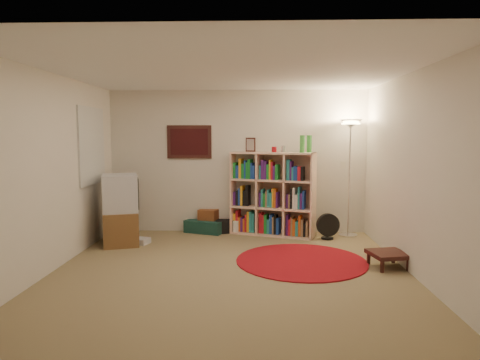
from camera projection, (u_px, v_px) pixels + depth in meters
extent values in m
cube|color=olive|center=(231.00, 272.00, 5.44)|extent=(4.50, 4.50, 0.02)
cube|color=white|center=(230.00, 69.00, 5.17)|extent=(4.50, 4.50, 0.02)
cube|color=silver|center=(238.00, 162.00, 7.55)|extent=(4.50, 0.02, 2.50)
cube|color=silver|center=(212.00, 201.00, 3.06)|extent=(4.50, 0.02, 2.50)
cube|color=silver|center=(51.00, 172.00, 5.38)|extent=(0.02, 4.50, 2.50)
cube|color=silver|center=(414.00, 174.00, 5.23)|extent=(0.02, 4.50, 2.50)
cube|color=black|center=(189.00, 142.00, 7.51)|extent=(0.78, 0.04, 0.58)
cube|color=#430D10|center=(189.00, 142.00, 7.49)|extent=(0.66, 0.01, 0.46)
cube|color=white|center=(92.00, 146.00, 6.64)|extent=(0.03, 1.00, 1.20)
cube|color=beige|center=(343.00, 165.00, 7.47)|extent=(0.08, 0.01, 0.12)
cube|color=beige|center=(272.00, 234.00, 7.40)|extent=(1.49, 0.84, 0.03)
cube|color=beige|center=(273.00, 153.00, 7.25)|extent=(1.49, 0.84, 0.03)
cube|color=beige|center=(235.00, 192.00, 7.57)|extent=(0.16, 0.40, 1.43)
cube|color=beige|center=(313.00, 196.00, 7.08)|extent=(0.16, 0.40, 1.43)
cube|color=beige|center=(276.00, 192.00, 7.51)|extent=(1.36, 0.47, 1.43)
cube|color=beige|center=(259.00, 193.00, 7.41)|extent=(0.15, 0.38, 1.37)
cube|color=beige|center=(286.00, 195.00, 7.24)|extent=(0.15, 0.38, 1.37)
cube|color=beige|center=(272.00, 208.00, 7.35)|extent=(1.42, 0.80, 0.03)
cube|color=beige|center=(273.00, 180.00, 7.30)|extent=(1.42, 0.80, 0.03)
cube|color=gold|center=(236.00, 222.00, 7.57)|extent=(0.09, 0.17, 0.31)
cube|color=red|center=(238.00, 220.00, 7.55)|extent=(0.09, 0.17, 0.36)
cube|color=#D45A1A|center=(241.00, 224.00, 7.55)|extent=(0.09, 0.17, 0.25)
cube|color=#491A6A|center=(243.00, 224.00, 7.53)|extent=(0.09, 0.17, 0.25)
cube|color=#D45A1A|center=(245.00, 225.00, 7.52)|extent=(0.08, 0.17, 0.23)
cube|color=red|center=(247.00, 223.00, 7.50)|extent=(0.08, 0.17, 0.30)
cube|color=gold|center=(249.00, 221.00, 7.48)|extent=(0.09, 0.17, 0.36)
cube|color=teal|center=(252.00, 221.00, 7.47)|extent=(0.09, 0.17, 0.37)
cube|color=teal|center=(254.00, 222.00, 7.45)|extent=(0.09, 0.17, 0.33)
cube|color=#491A6A|center=(236.00, 198.00, 7.53)|extent=(0.10, 0.17, 0.23)
cube|color=black|center=(238.00, 198.00, 7.51)|extent=(0.09, 0.17, 0.25)
cube|color=#1A409F|center=(241.00, 197.00, 7.49)|extent=(0.09, 0.17, 0.30)
cube|color=gold|center=(243.00, 195.00, 7.48)|extent=(0.09, 0.17, 0.34)
cube|color=black|center=(245.00, 198.00, 7.47)|extent=(0.09, 0.17, 0.26)
cube|color=black|center=(248.00, 195.00, 7.44)|extent=(0.10, 0.17, 0.35)
cube|color=#1A852C|center=(236.00, 171.00, 7.48)|extent=(0.10, 0.17, 0.28)
cube|color=#1A409F|center=(239.00, 172.00, 7.46)|extent=(0.10, 0.17, 0.23)
cube|color=gold|center=(241.00, 169.00, 7.44)|extent=(0.09, 0.17, 0.35)
cube|color=#1A852C|center=(244.00, 171.00, 7.43)|extent=(0.10, 0.17, 0.27)
cube|color=#1A409F|center=(246.00, 170.00, 7.41)|extent=(0.08, 0.16, 0.32)
cube|color=#1A852C|center=(248.00, 171.00, 7.40)|extent=(0.08, 0.16, 0.29)
cube|color=#1A852C|center=(250.00, 169.00, 7.38)|extent=(0.10, 0.17, 0.35)
cube|color=#1A409F|center=(252.00, 171.00, 7.37)|extent=(0.08, 0.16, 0.28)
cube|color=#1A409F|center=(255.00, 172.00, 7.36)|extent=(0.09, 0.17, 0.24)
cube|color=red|center=(261.00, 222.00, 7.41)|extent=(0.09, 0.17, 0.35)
cube|color=red|center=(264.00, 224.00, 7.39)|extent=(0.09, 0.17, 0.32)
cube|color=#1A852C|center=(266.00, 224.00, 7.37)|extent=(0.10, 0.17, 0.33)
cube|color=teal|center=(269.00, 226.00, 7.36)|extent=(0.09, 0.17, 0.25)
cube|color=#1A409F|center=(272.00, 224.00, 7.34)|extent=(0.10, 0.17, 0.33)
cube|color=#92724F|center=(274.00, 225.00, 7.33)|extent=(0.08, 0.16, 0.29)
cube|color=black|center=(276.00, 224.00, 7.32)|extent=(0.09, 0.17, 0.33)
cube|color=#1A409F|center=(278.00, 226.00, 7.30)|extent=(0.09, 0.17, 0.28)
cube|color=#491A6A|center=(261.00, 199.00, 7.37)|extent=(0.08, 0.16, 0.24)
cube|color=teal|center=(263.00, 198.00, 7.35)|extent=(0.08, 0.17, 0.30)
cube|color=#1A852C|center=(265.00, 200.00, 7.34)|extent=(0.09, 0.17, 0.23)
cube|color=#92724F|center=(267.00, 199.00, 7.33)|extent=(0.08, 0.16, 0.27)
cube|color=teal|center=(269.00, 198.00, 7.31)|extent=(0.08, 0.16, 0.30)
cube|color=teal|center=(271.00, 200.00, 7.30)|extent=(0.10, 0.17, 0.24)
cube|color=gold|center=(274.00, 198.00, 7.28)|extent=(0.08, 0.16, 0.32)
cube|color=#D45A1A|center=(276.00, 198.00, 7.27)|extent=(0.08, 0.17, 0.32)
cube|color=#491A6A|center=(278.00, 200.00, 7.26)|extent=(0.08, 0.16, 0.26)
cube|color=teal|center=(261.00, 172.00, 7.32)|extent=(0.08, 0.16, 0.25)
cube|color=#491A6A|center=(263.00, 170.00, 7.30)|extent=(0.09, 0.17, 0.34)
cube|color=#491A6A|center=(266.00, 170.00, 7.28)|extent=(0.10, 0.17, 0.32)
cube|color=#1A852C|center=(269.00, 172.00, 7.27)|extent=(0.09, 0.17, 0.27)
cube|color=gold|center=(271.00, 170.00, 7.25)|extent=(0.08, 0.16, 0.35)
cube|color=red|center=(273.00, 171.00, 7.24)|extent=(0.08, 0.17, 0.31)
cube|color=#491A6A|center=(275.00, 173.00, 7.23)|extent=(0.09, 0.17, 0.25)
cube|color=#1A852C|center=(278.00, 172.00, 7.22)|extent=(0.09, 0.17, 0.27)
cube|color=#491A6A|center=(288.00, 225.00, 7.24)|extent=(0.09, 0.17, 0.35)
cube|color=red|center=(290.00, 227.00, 7.23)|extent=(0.08, 0.17, 0.27)
cube|color=#92724F|center=(292.00, 226.00, 7.22)|extent=(0.08, 0.16, 0.31)
cube|color=#D45A1A|center=(295.00, 227.00, 7.20)|extent=(0.09, 0.17, 0.28)
cube|color=teal|center=(298.00, 228.00, 7.19)|extent=(0.09, 0.17, 0.24)
cube|color=#D45A1A|center=(300.00, 226.00, 7.17)|extent=(0.09, 0.17, 0.34)
cube|color=#92724F|center=(303.00, 227.00, 7.16)|extent=(0.09, 0.17, 0.29)
cube|color=black|center=(305.00, 229.00, 7.14)|extent=(0.09, 0.17, 0.23)
cube|color=#92724F|center=(308.00, 228.00, 7.13)|extent=(0.08, 0.17, 0.26)
cube|color=#491A6A|center=(288.00, 201.00, 7.20)|extent=(0.08, 0.16, 0.23)
cube|color=#92724F|center=(290.00, 201.00, 7.19)|extent=(0.08, 0.16, 0.24)
cube|color=black|center=(292.00, 198.00, 7.17)|extent=(0.09, 0.17, 0.33)
cube|color=white|center=(295.00, 198.00, 7.16)|extent=(0.09, 0.17, 0.35)
cube|color=white|center=(297.00, 201.00, 7.15)|extent=(0.09, 0.17, 0.23)
cube|color=teal|center=(300.00, 198.00, 7.13)|extent=(0.08, 0.17, 0.37)
cube|color=#491A6A|center=(302.00, 201.00, 7.12)|extent=(0.09, 0.17, 0.26)
cube|color=#1A409F|center=(304.00, 200.00, 7.10)|extent=(0.08, 0.16, 0.30)
cube|color=teal|center=(289.00, 170.00, 7.14)|extent=(0.10, 0.17, 0.36)
cube|color=#491A6A|center=(292.00, 171.00, 7.13)|extent=(0.08, 0.16, 0.33)
cube|color=teal|center=(293.00, 174.00, 7.12)|extent=(0.08, 0.16, 0.23)
cube|color=#1A409F|center=(295.00, 174.00, 7.11)|extent=(0.08, 0.16, 0.25)
cube|color=#1A409F|center=(297.00, 174.00, 7.10)|extent=(0.08, 0.16, 0.24)
cube|color=red|center=(300.00, 174.00, 7.08)|extent=(0.10, 0.17, 0.24)
cube|color=black|center=(303.00, 174.00, 7.07)|extent=(0.09, 0.17, 0.24)
cube|color=black|center=(251.00, 145.00, 7.40)|extent=(0.17, 0.07, 0.25)
cube|color=#9F9085|center=(250.00, 145.00, 7.39)|extent=(0.13, 0.05, 0.19)
cylinder|color=#AD0F18|center=(274.00, 149.00, 7.24)|extent=(0.10, 0.10, 0.09)
cylinder|color=white|center=(283.00, 149.00, 7.18)|extent=(0.09, 0.09, 0.11)
cylinder|color=green|center=(302.00, 144.00, 7.02)|extent=(0.10, 0.10, 0.29)
cylinder|color=green|center=(309.00, 144.00, 7.05)|extent=(0.10, 0.10, 0.29)
cylinder|color=white|center=(348.00, 235.00, 7.31)|extent=(0.32, 0.32, 0.03)
cylinder|color=white|center=(349.00, 181.00, 7.21)|extent=(0.03, 0.03, 1.84)
cone|color=white|center=(351.00, 124.00, 7.11)|extent=(0.39, 0.39, 0.15)
cylinder|color=#FFD88C|center=(351.00, 124.00, 7.11)|extent=(0.31, 0.31, 0.02)
cylinder|color=black|center=(327.00, 238.00, 7.09)|extent=(0.23, 0.23, 0.03)
cylinder|color=black|center=(327.00, 232.00, 7.08)|extent=(0.05, 0.05, 0.16)
cylinder|color=black|center=(328.00, 225.00, 7.05)|extent=(0.39, 0.13, 0.38)
cube|color=brown|center=(121.00, 227.00, 6.80)|extent=(0.73, 0.88, 0.52)
cube|color=silver|center=(120.00, 193.00, 6.74)|extent=(0.69, 0.76, 0.58)
cube|color=black|center=(138.00, 192.00, 6.81)|extent=(0.18, 0.52, 0.48)
cube|color=black|center=(138.00, 192.00, 6.82)|extent=(0.16, 0.46, 0.42)
cube|color=silver|center=(140.00, 241.00, 6.78)|extent=(0.33, 0.30, 0.09)
cube|color=#143731|center=(206.00, 226.00, 7.62)|extent=(0.79, 0.65, 0.22)
cube|color=brown|center=(208.00, 215.00, 7.60)|extent=(0.37, 0.31, 0.18)
cube|color=black|center=(224.00, 226.00, 7.58)|extent=(0.40, 0.37, 0.23)
cylinder|color=white|center=(236.00, 227.00, 7.50)|extent=(0.13, 0.13, 0.22)
cylinder|color=maroon|center=(301.00, 261.00, 5.84)|extent=(1.78, 1.78, 0.02)
cube|color=black|center=(388.00, 254.00, 5.55)|extent=(0.54, 0.54, 0.05)
cube|color=black|center=(382.00, 266.00, 5.35)|extent=(0.04, 0.04, 0.16)
cube|color=black|center=(408.00, 265.00, 5.42)|extent=(0.04, 0.04, 0.16)
cube|color=black|center=(369.00, 258.00, 5.71)|extent=(0.04, 0.04, 0.16)
cube|color=black|center=(393.00, 257.00, 5.77)|extent=(0.04, 0.04, 0.16)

